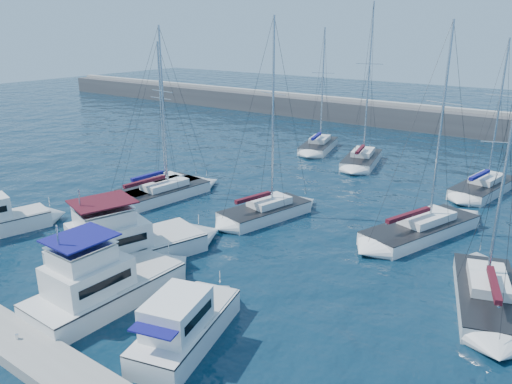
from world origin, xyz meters
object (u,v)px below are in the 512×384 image
Objects in this scene: sailboat_back_a at (319,146)px; sailboat_mid_a at (160,188)px; motor_yacht_port_inner at (121,245)px; sailboat_mid_d at (421,229)px; sailboat_mid_c at (265,211)px; sailboat_back_b at (362,159)px; motor_yacht_stbd_outer at (184,327)px; motor_yacht_stbd_inner at (100,286)px; sailboat_mid_e at (487,296)px; sailboat_mid_b at (160,194)px; sailboat_back_c at (484,187)px.

sailboat_mid_a is at bearing -112.76° from sailboat_back_a.
motor_yacht_port_inner is 0.71× the size of sailboat_back_a.
sailboat_mid_d reaches higher than sailboat_mid_a.
sailboat_back_b reaches higher than sailboat_mid_c.
sailboat_back_a is (-7.65, 22.11, -0.02)m from sailboat_mid_c.
sailboat_mid_c is at bearing 96.81° from motor_yacht_stbd_outer.
sailboat_back_a is at bearing 114.88° from motor_yacht_port_inner.
motor_yacht_port_inner is at bearing -107.90° from sailboat_back_b.
motor_yacht_stbd_inner is 0.61× the size of sailboat_mid_e.
sailboat_mid_d is 1.04× the size of sailboat_back_a.
sailboat_mid_d is at bearing 17.06° from sailboat_mid_a.
sailboat_mid_e is 28.65m from sailboat_back_b.
sailboat_mid_b is (-10.11, 13.96, -0.62)m from motor_yacht_stbd_inner.
sailboat_mid_e is at bearing -60.63° from sailboat_back_a.
sailboat_mid_d is at bearing 21.70° from sailboat_mid_b.
motor_yacht_port_inner reaches higher than motor_yacht_stbd_outer.
sailboat_mid_b is 21.57m from sailboat_mid_d.
sailboat_back_a is at bearing 91.80° from sailboat_mid_b.
sailboat_mid_d is (4.72, 19.32, -0.43)m from motor_yacht_stbd_outer.
sailboat_mid_e is (10.69, 12.19, -0.43)m from motor_yacht_stbd_outer.
sailboat_mid_a is 0.98× the size of sailboat_back_c.
motor_yacht_port_inner is 0.76× the size of sailboat_mid_a.
sailboat_back_c is (19.98, -5.51, -0.01)m from sailboat_back_a.
motor_yacht_stbd_inner is at bearing -47.58° from sailboat_mid_a.
sailboat_back_a reaches higher than sailboat_mid_e.
sailboat_mid_e reaches higher than motor_yacht_stbd_inner.
sailboat_mid_c is 1.12× the size of sailboat_back_c.
sailboat_mid_a is at bearing 145.16° from sailboat_mid_b.
sailboat_mid_b reaches higher than sailboat_back_c.
motor_yacht_port_inner is 1.40× the size of motor_yacht_stbd_outer.
motor_yacht_stbd_outer is at bearing -85.14° from sailboat_mid_d.
motor_yacht_stbd_outer is 0.52× the size of sailboat_mid_e.
sailboat_mid_a is 29.05m from sailboat_back_c.
motor_yacht_port_inner is 20.76m from sailboat_mid_d.
sailboat_back_c is (12.07, 32.32, -0.62)m from motor_yacht_stbd_inner.
sailboat_mid_c is 1.06× the size of sailboat_back_a.
sailboat_mid_a is at bearing -162.12° from sailboat_mid_c.
sailboat_mid_b is at bearing -131.18° from sailboat_back_c.
motor_yacht_port_inner is at bearing -175.59° from sailboat_mid_e.
sailboat_mid_e is (20.00, 8.17, -0.62)m from motor_yacht_port_inner.
sailboat_mid_c reaches higher than sailboat_mid_a.
sailboat_mid_a is at bearing 127.93° from motor_yacht_stbd_inner.
sailboat_back_b is (-0.91, 34.85, -0.58)m from motor_yacht_stbd_inner.
motor_yacht_port_inner is 1.21× the size of motor_yacht_stbd_inner.
sailboat_mid_a is 0.79× the size of sailboat_back_b.
sailboat_mid_e is 35.51m from sailboat_back_a.
sailboat_mid_b is 0.87× the size of sailboat_back_b.
sailboat_back_a is (3.29, 22.90, 0.01)m from sailboat_mid_a.
sailboat_back_b is at bearing 86.18° from motor_yacht_stbd_outer.
motor_yacht_port_inner is 0.75× the size of sailboat_back_c.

